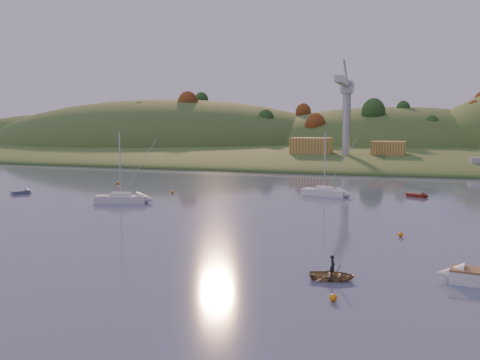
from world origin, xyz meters
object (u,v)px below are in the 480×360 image
(sailboat_near, at_px, (121,198))
(grey_dinghy, at_px, (25,192))
(sailboat_far, at_px, (324,191))
(canoe, at_px, (332,275))
(red_tender, at_px, (421,196))

(sailboat_near, xyz_separation_m, grey_dinghy, (-20.04, 3.85, -0.43))
(sailboat_far, relative_size, canoe, 3.00)
(canoe, height_order, red_tender, red_tender)
(sailboat_far, xyz_separation_m, canoe, (7.92, -45.12, -0.33))
(canoe, relative_size, red_tender, 0.91)
(sailboat_far, bearing_deg, sailboat_near, -131.74)
(canoe, bearing_deg, red_tender, -15.15)
(grey_dinghy, bearing_deg, sailboat_far, -45.62)
(sailboat_near, bearing_deg, grey_dinghy, 154.90)
(red_tender, bearing_deg, sailboat_far, -141.75)
(sailboat_near, bearing_deg, red_tender, 10.84)
(sailboat_near, height_order, canoe, sailboat_near)
(sailboat_near, relative_size, red_tender, 2.77)
(canoe, relative_size, grey_dinghy, 0.97)
(red_tender, xyz_separation_m, grey_dinghy, (-61.16, -15.37, 0.00))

